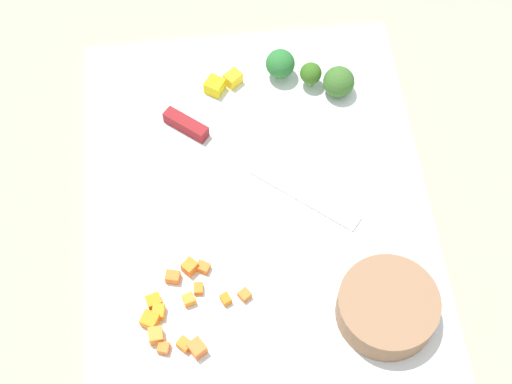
{
  "coord_description": "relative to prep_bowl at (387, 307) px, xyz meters",
  "views": [
    {
      "loc": [
        0.43,
        -0.05,
        0.79
      ],
      "look_at": [
        0.0,
        0.0,
        0.02
      ],
      "focal_mm": 53.56,
      "sensor_mm": 36.0,
      "label": 1
    }
  ],
  "objects": [
    {
      "name": "carrot_dice_3",
      "position": [
        0.02,
        -0.2,
        -0.01
      ],
      "size": [
        0.02,
        0.02,
        0.02
      ],
      "primitive_type": "cube",
      "rotation": [
        0.0,
        0.0,
        2.13
      ],
      "color": "orange",
      "rests_on": "cutting_board"
    },
    {
      "name": "pepper_dice_0",
      "position": [
        -0.31,
        -0.16,
        -0.01
      ],
      "size": [
        0.03,
        0.03,
        0.02
      ],
      "primitive_type": "cube",
      "rotation": [
        0.0,
        0.0,
        0.97
      ],
      "color": "yellow",
      "rests_on": "cutting_board"
    },
    {
      "name": "pepper_dice_1",
      "position": [
        -0.32,
        -0.13,
        -0.01
      ],
      "size": [
        0.02,
        0.03,
        0.02
      ],
      "primitive_type": "cube",
      "rotation": [
        0.0,
        0.0,
        2.24
      ],
      "color": "yellow",
      "rests_on": "cutting_board"
    },
    {
      "name": "carrot_dice_2",
      "position": [
        -0.04,
        -0.21,
        -0.01
      ],
      "size": [
        0.01,
        0.01,
        0.01
      ],
      "primitive_type": "cube",
      "rotation": [
        0.0,
        0.0,
        0.27
      ],
      "color": "orange",
      "rests_on": "cutting_board"
    },
    {
      "name": "carrot_dice_8",
      "position": [
        -0.04,
        -0.15,
        -0.01
      ],
      "size": [
        0.02,
        0.02,
        0.01
      ],
      "primitive_type": "cube",
      "rotation": [
        0.0,
        0.0,
        0.61
      ],
      "color": "orange",
      "rests_on": "cutting_board"
    },
    {
      "name": "carrot_dice_1",
      "position": [
        -0.07,
        -0.2,
        -0.01
      ],
      "size": [
        0.02,
        0.02,
        0.02
      ],
      "primitive_type": "cube",
      "rotation": [
        0.0,
        0.0,
        2.31
      ],
      "color": "orange",
      "rests_on": "cutting_board"
    },
    {
      "name": "carrot_dice_0",
      "position": [
        -0.06,
        -0.22,
        -0.01
      ],
      "size": [
        0.02,
        0.02,
        0.01
      ],
      "primitive_type": "cube",
      "rotation": [
        0.0,
        0.0,
        1.32
      ],
      "color": "orange",
      "rests_on": "cutting_board"
    },
    {
      "name": "carrot_dice_6",
      "position": [
        -0.03,
        -0.17,
        -0.01
      ],
      "size": [
        0.01,
        0.01,
        0.01
      ],
      "primitive_type": "cube",
      "rotation": [
        0.0,
        0.0,
        2.0
      ],
      "color": "orange",
      "rests_on": "cutting_board"
    },
    {
      "name": "prep_bowl",
      "position": [
        0.0,
        0.0,
        0.0
      ],
      "size": [
        0.11,
        0.11,
        0.04
      ],
      "primitive_type": "cylinder",
      "color": "#906749",
      "rests_on": "cutting_board"
    },
    {
      "name": "carrot_dice_12",
      "position": [
        -0.04,
        -0.24,
        -0.01
      ],
      "size": [
        0.02,
        0.02,
        0.01
      ],
      "primitive_type": "cube",
      "rotation": [
        0.0,
        0.0,
        1.85
      ],
      "color": "orange",
      "rests_on": "cutting_board"
    },
    {
      "name": "broccoli_floret_2",
      "position": [
        -0.3,
        -0.0,
        0.0
      ],
      "size": [
        0.04,
        0.04,
        0.04
      ],
      "color": "#97C359",
      "rests_on": "cutting_board"
    },
    {
      "name": "carrot_dice_11",
      "position": [
        -0.03,
        -0.24,
        -0.01
      ],
      "size": [
        0.02,
        0.01,
        0.01
      ],
      "primitive_type": "cube",
      "rotation": [
        0.0,
        0.0,
        2.97
      ],
      "color": "orange",
      "rests_on": "cutting_board"
    },
    {
      "name": "cutting_board",
      "position": [
        -0.16,
        -0.12,
        -0.02
      ],
      "size": [
        0.49,
        0.4,
        0.01
      ],
      "primitive_type": "cube",
      "color": "white",
      "rests_on": "ground_plane"
    },
    {
      "name": "broccoli_floret_1",
      "position": [
        -0.33,
        -0.07,
        0.0
      ],
      "size": [
        0.04,
        0.04,
        0.04
      ],
      "color": "#85C05F",
      "rests_on": "cutting_board"
    },
    {
      "name": "broccoli_floret_0",
      "position": [
        -0.31,
        -0.04,
        0.0
      ],
      "size": [
        0.03,
        0.03,
        0.04
      ],
      "color": "#80B35D",
      "rests_on": "cutting_board"
    },
    {
      "name": "ground_plane",
      "position": [
        -0.16,
        -0.12,
        -0.03
      ],
      "size": [
        4.0,
        4.0,
        0.0
      ],
      "primitive_type": "plane",
      "color": "gray"
    },
    {
      "name": "carrot_dice_9",
      "position": [
        0.0,
        -0.24,
        -0.01
      ],
      "size": [
        0.02,
        0.02,
        0.02
      ],
      "primitive_type": "cube",
      "rotation": [
        0.0,
        0.0,
        0.07
      ],
      "color": "orange",
      "rests_on": "cutting_board"
    },
    {
      "name": "carrot_dice_4",
      "position": [
        -0.07,
        -0.19,
        -0.01
      ],
      "size": [
        0.02,
        0.02,
        0.01
      ],
      "primitive_type": "cube",
      "rotation": [
        0.0,
        0.0,
        1.08
      ],
      "color": "orange",
      "rests_on": "cutting_board"
    },
    {
      "name": "carrot_dice_10",
      "position": [
        0.01,
        -0.24,
        -0.01
      ],
      "size": [
        0.01,
        0.01,
        0.01
      ],
      "primitive_type": "cube",
      "rotation": [
        0.0,
        0.0,
        1.27
      ],
      "color": "orange",
      "rests_on": "cutting_board"
    },
    {
      "name": "chef_knife",
      "position": [
        -0.22,
        -0.15,
        -0.01
      ],
      "size": [
        0.19,
        0.22,
        0.02
      ],
      "rotation": [
        0.0,
        0.0,
        0.88
      ],
      "color": "silver",
      "rests_on": "cutting_board"
    },
    {
      "name": "carrot_dice_7",
      "position": [
        -0.02,
        -0.25,
        -0.01
      ],
      "size": [
        0.02,
        0.02,
        0.01
      ],
      "primitive_type": "cube",
      "rotation": [
        0.0,
        0.0,
        1.06
      ],
      "color": "orange",
      "rests_on": "cutting_board"
    },
    {
      "name": "carrot_dice_5",
      "position": [
        -0.05,
        -0.2,
        -0.01
      ],
      "size": [
        0.01,
        0.01,
        0.01
      ],
      "primitive_type": "cube",
      "rotation": [
        0.0,
        0.0,
        1.52
      ],
      "color": "orange",
      "rests_on": "cutting_board"
    },
    {
      "name": "carrot_dice_13",
      "position": [
        0.01,
        -0.21,
        -0.01
      ],
      "size": [
        0.02,
        0.02,
        0.01
      ],
      "primitive_type": "cube",
      "rotation": [
        0.0,
        0.0,
        2.39
      ],
      "color": "orange",
      "rests_on": "cutting_board"
    }
  ]
}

